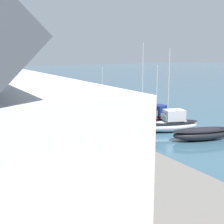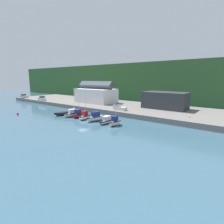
{
  "view_description": "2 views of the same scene",
  "coord_description": "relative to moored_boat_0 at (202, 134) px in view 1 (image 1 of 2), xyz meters",
  "views": [
    {
      "loc": [
        -34.05,
        25.64,
        8.92
      ],
      "look_at": [
        0.25,
        6.2,
        1.21
      ],
      "focal_mm": 50.0,
      "sensor_mm": 36.0,
      "label": 1
    },
    {
      "loc": [
        36.21,
        -33.32,
        12.15
      ],
      "look_at": [
        3.46,
        9.26,
        1.8
      ],
      "focal_mm": 28.0,
      "sensor_mm": 36.0,
      "label": 2
    }
  ],
  "objects": [
    {
      "name": "pickup_truck_0",
      "position": [
        13.89,
        12.62,
        1.69
      ],
      "size": [
        4.77,
        2.09,
        1.9
      ],
      "rotation": [
        0.0,
        0.0,
        1.55
      ],
      "color": "silver",
      "rests_on": "quay_promenade"
    },
    {
      "name": "ground_plane",
      "position": [
        11.81,
        -2.4,
        -0.65
      ],
      "size": [
        320.0,
        320.0,
        0.0
      ],
      "primitive_type": "plane",
      "color": "#385B70"
    },
    {
      "name": "moored_boat_1",
      "position": [
        4.27,
        0.48,
        0.26
      ],
      "size": [
        3.93,
        6.78,
        9.23
      ],
      "rotation": [
        0.0,
        0.0,
        -0.28
      ],
      "color": "silver",
      "rests_on": "ground_plane"
    },
    {
      "name": "moored_boat_2",
      "position": [
        6.77,
        0.46,
        0.32
      ],
      "size": [
        2.33,
        4.24,
        7.3
      ],
      "rotation": [
        0.0,
        0.0,
        0.04
      ],
      "color": "red",
      "rests_on": "ground_plane"
    },
    {
      "name": "moored_boat_6",
      "position": [
        21.75,
        -0.25,
        0.3
      ],
      "size": [
        1.98,
        4.34,
        6.42
      ],
      "rotation": [
        0.0,
        0.0,
        -0.11
      ],
      "color": "white",
      "rests_on": "ground_plane"
    },
    {
      "name": "moored_boat_3",
      "position": [
        10.3,
        -0.02,
        0.33
      ],
      "size": [
        2.46,
        5.07,
        9.96
      ],
      "rotation": [
        0.0,
        0.0,
        0.1
      ],
      "color": "white",
      "rests_on": "ground_plane"
    },
    {
      "name": "moored_boat_0",
      "position": [
        0.0,
        0.0,
        0.0
      ],
      "size": [
        3.77,
        6.95,
        1.22
      ],
      "rotation": [
        0.0,
        0.0,
        -0.25
      ],
      "color": "black",
      "rests_on": "ground_plane"
    },
    {
      "name": "moored_boat_5",
      "position": [
        18.3,
        0.61,
        0.06
      ],
      "size": [
        2.68,
        6.62,
        2.04
      ],
      "rotation": [
        0.0,
        0.0,
        0.07
      ],
      "color": "white",
      "rests_on": "ground_plane"
    },
    {
      "name": "moored_boat_4",
      "position": [
        14.24,
        0.72,
        0.36
      ],
      "size": [
        3.08,
        7.27,
        2.74
      ],
      "rotation": [
        0.0,
        0.0,
        -0.2
      ],
      "color": "silver",
      "rests_on": "ground_plane"
    }
  ]
}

